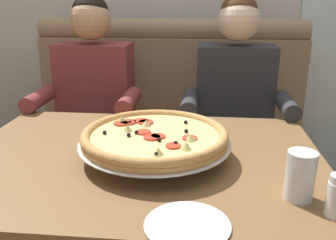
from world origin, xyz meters
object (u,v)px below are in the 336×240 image
at_px(booth_bench, 167,143).
at_px(dining_table, 140,177).
at_px(drinking_glass, 300,179).
at_px(patio_chair, 331,85).
at_px(plate_near_left, 187,223).
at_px(diner_left, 91,105).
at_px(pizza, 155,137).
at_px(diner_right, 235,109).

xyz_separation_m(booth_bench, dining_table, (0.00, -0.93, 0.25)).
height_order(dining_table, drinking_glass, drinking_glass).
bearing_deg(dining_table, booth_bench, 90.00).
height_order(booth_bench, patio_chair, booth_bench).
relative_size(dining_table, plate_near_left, 6.02).
distance_m(diner_left, patio_chair, 2.24).
bearing_deg(plate_near_left, booth_bench, 97.97).
relative_size(drinking_glass, patio_chair, 0.16).
xyz_separation_m(dining_table, diner_left, (-0.38, 0.67, 0.06)).
relative_size(diner_left, patio_chair, 1.48).
xyz_separation_m(plate_near_left, patio_chair, (1.14, 2.50, -0.22)).
distance_m(booth_bench, patio_chair, 1.77).
bearing_deg(pizza, diner_right, 64.41).
distance_m(pizza, patio_chair, 2.48).
height_order(drinking_glass, patio_chair, drinking_glass).
bearing_deg(diner_right, dining_table, -119.62).
distance_m(drinking_glass, patio_chair, 2.50).
distance_m(dining_table, diner_left, 0.77).
distance_m(dining_table, patio_chair, 2.49).
distance_m(booth_bench, drinking_glass, 1.33).
bearing_deg(diner_right, patio_chair, 56.49).
height_order(plate_near_left, patio_chair, patio_chair).
distance_m(booth_bench, dining_table, 0.97).
bearing_deg(diner_left, plate_near_left, -62.05).
bearing_deg(pizza, booth_bench, 93.37).
distance_m(booth_bench, pizza, 1.03).
relative_size(booth_bench, diner_left, 1.32).
bearing_deg(plate_near_left, dining_table, 115.05).
distance_m(diner_left, pizza, 0.81).
xyz_separation_m(diner_left, pizza, (0.43, -0.68, 0.09)).
relative_size(diner_left, drinking_glass, 9.25).
bearing_deg(booth_bench, drinking_glass, -67.70).
bearing_deg(patio_chair, booth_bench, -138.69).
bearing_deg(diner_left, patio_chair, 40.01).
relative_size(diner_left, plate_near_left, 6.04).
relative_size(plate_near_left, drinking_glass, 1.53).
bearing_deg(diner_left, booth_bench, 35.07).
xyz_separation_m(dining_table, drinking_glass, (0.48, -0.24, 0.14)).
relative_size(booth_bench, dining_table, 1.33).
bearing_deg(dining_table, drinking_glass, -26.48).
relative_size(diner_right, plate_near_left, 6.04).
xyz_separation_m(pizza, patio_chair, (1.27, 2.11, -0.28)).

